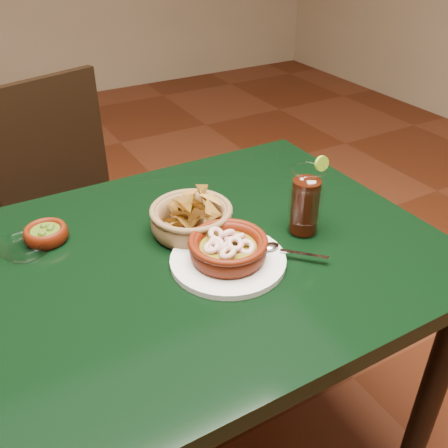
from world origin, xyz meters
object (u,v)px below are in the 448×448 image
dining_chair (79,210)px  cola_drink (305,202)px  shrimp_plate (228,251)px  chip_basket (191,218)px  dining_table (164,298)px

dining_chair → cola_drink: (0.33, -0.76, 0.32)m
dining_chair → shrimp_plate: size_ratio=3.11×
dining_chair → cola_drink: same height
dining_chair → cola_drink: bearing=-66.3°
dining_chair → chip_basket: 0.70m
dining_table → shrimp_plate: (0.12, -0.07, 0.13)m
dining_table → dining_chair: dining_chair is taller
dining_table → cola_drink: bearing=-9.2°
dining_table → cola_drink: (0.33, -0.05, 0.18)m
cola_drink → dining_chair: bearing=113.7°
dining_chair → chip_basket: dining_chair is taller
dining_chair → shrimp_plate: 0.83m
dining_chair → chip_basket: (0.12, -0.64, 0.27)m
chip_basket → cola_drink: size_ratio=1.22×
cola_drink → chip_basket: bearing=150.4°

